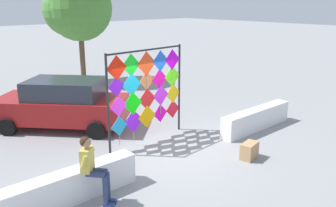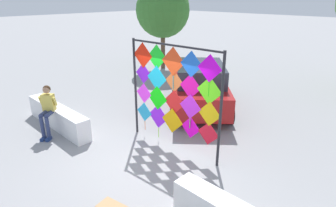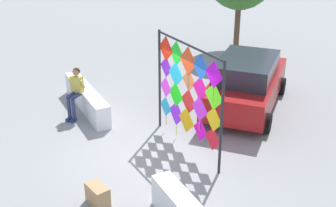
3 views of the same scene
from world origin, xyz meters
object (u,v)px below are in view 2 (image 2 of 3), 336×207
Objects in this scene: tree_palm_like at (163,9)px; seated_vendor at (47,107)px; kite_display_rack at (173,90)px; parked_car at (200,86)px.

seated_vendor is at bearing -66.44° from tree_palm_like.
kite_display_rack reaches higher than parked_car.
kite_display_rack is 0.62× the size of tree_palm_like.
kite_display_rack is 3.39m from parked_car.
seated_vendor is at bearing -109.56° from parked_car.
kite_display_rack is 1.92× the size of seated_vendor.
tree_palm_like reaches higher than parked_car.
tree_palm_like is at bearing 136.82° from kite_display_rack.
kite_display_rack is 0.66× the size of parked_car.
seated_vendor is at bearing -146.51° from kite_display_rack.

